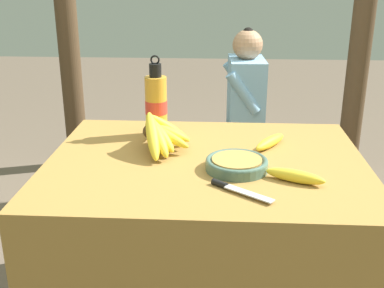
{
  "coord_description": "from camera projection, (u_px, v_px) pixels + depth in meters",
  "views": [
    {
      "loc": [
        0.05,
        -1.62,
        1.36
      ],
      "look_at": [
        -0.05,
        0.05,
        0.74
      ],
      "focal_mm": 45.0,
      "sensor_mm": 36.0,
      "label": 1
    }
  ],
  "objects": [
    {
      "name": "market_counter",
      "position": [
        205.0,
        243.0,
        1.86
      ],
      "size": [
        1.15,
        0.9,
        0.7
      ],
      "color": "olive",
      "rests_on": "ground_plane"
    },
    {
      "name": "banana_bunch_ripe",
      "position": [
        160.0,
        131.0,
        1.81
      ],
      "size": [
        0.19,
        0.35,
        0.16
      ],
      "color": "#4C381E",
      "rests_on": "market_counter"
    },
    {
      "name": "serving_bowl",
      "position": [
        237.0,
        163.0,
        1.65
      ],
      "size": [
        0.22,
        0.22,
        0.04
      ],
      "color": "#4C6B5B",
      "rests_on": "market_counter"
    },
    {
      "name": "water_bottle",
      "position": [
        156.0,
        105.0,
        1.95
      ],
      "size": [
        0.09,
        0.09,
        0.33
      ],
      "color": "gold",
      "rests_on": "market_counter"
    },
    {
      "name": "loose_banana_front",
      "position": [
        295.0,
        176.0,
        1.55
      ],
      "size": [
        0.2,
        0.12,
        0.04
      ],
      "rotation": [
        0.0,
        0.0,
        -0.42
      ],
      "color": "yellow",
      "rests_on": "market_counter"
    },
    {
      "name": "loose_banana_side",
      "position": [
        270.0,
        142.0,
        1.86
      ],
      "size": [
        0.15,
        0.19,
        0.04
      ],
      "rotation": [
        0.0,
        0.0,
        0.97
      ],
      "color": "yellow",
      "rests_on": "market_counter"
    },
    {
      "name": "knife",
      "position": [
        233.0,
        188.0,
        1.49
      ],
      "size": [
        0.19,
        0.15,
        0.02
      ],
      "rotation": [
        0.0,
        0.0,
        -0.64
      ],
      "color": "#BCBCC1",
      "rests_on": "market_counter"
    },
    {
      "name": "wooden_bench",
      "position": [
        209.0,
        144.0,
        2.99
      ],
      "size": [
        1.33,
        0.32,
        0.39
      ],
      "color": "brown",
      "rests_on": "ground_plane"
    },
    {
      "name": "seated_vendor",
      "position": [
        238.0,
        105.0,
        2.85
      ],
      "size": [
        0.41,
        0.4,
        1.04
      ],
      "rotation": [
        0.0,
        0.0,
        3.19
      ],
      "color": "#473828",
      "rests_on": "ground_plane"
    },
    {
      "name": "banana_bunch_green",
      "position": [
        156.0,
        122.0,
        2.96
      ],
      "size": [
        0.2,
        0.32,
        0.15
      ],
      "color": "#4C381E",
      "rests_on": "wooden_bench"
    }
  ]
}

